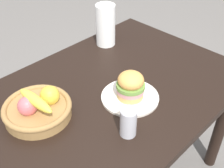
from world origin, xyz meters
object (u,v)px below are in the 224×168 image
fruit_basket (38,108)px  sandwich (131,85)px  soda_can (128,122)px  paper_towel_roll (106,25)px  plate (130,97)px

fruit_basket → sandwich: bearing=-29.3°
soda_can → paper_towel_roll: size_ratio=0.53×
plate → soda_can: (-0.17, -0.14, 0.06)m
plate → sandwich: bearing=0.0°
plate → soda_can: size_ratio=2.09×
soda_can → paper_towel_roll: paper_towel_roll is taller
plate → soda_can: 0.22m
soda_can → paper_towel_roll: (0.44, 0.57, 0.06)m
fruit_basket → paper_towel_roll: (0.63, 0.23, 0.08)m
sandwich → paper_towel_roll: size_ratio=0.54×
sandwich → paper_towel_roll: bearing=57.8°
soda_can → paper_towel_roll: bearing=52.3°
soda_can → fruit_basket: 0.39m
sandwich → soda_can: (-0.17, -0.14, -0.01)m
plate → fruit_basket: fruit_basket is taller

